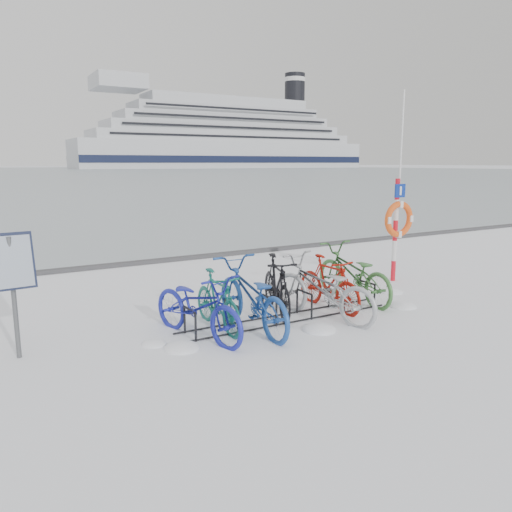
{
  "coord_description": "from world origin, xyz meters",
  "views": [
    {
      "loc": [
        -4.6,
        -6.9,
        2.67
      ],
      "look_at": [
        -0.28,
        0.6,
        1.04
      ],
      "focal_mm": 35.0,
      "sensor_mm": 36.0,
      "label": 1
    }
  ],
  "objects_px": {
    "bike_rack": "(287,309)",
    "cruise_ferry": "(225,141)",
    "info_board": "(11,269)",
    "lifebuoy_station": "(398,219)"
  },
  "relations": [
    {
      "from": "lifebuoy_station",
      "to": "cruise_ferry",
      "type": "distance_m",
      "value": 242.39
    },
    {
      "from": "bike_rack",
      "to": "info_board",
      "type": "distance_m",
      "value": 4.34
    },
    {
      "from": "info_board",
      "to": "lifebuoy_station",
      "type": "relative_size",
      "value": 0.42
    },
    {
      "from": "bike_rack",
      "to": "lifebuoy_station",
      "type": "xyz_separation_m",
      "value": [
        3.71,
        1.13,
        1.24
      ]
    },
    {
      "from": "bike_rack",
      "to": "cruise_ferry",
      "type": "height_order",
      "value": "cruise_ferry"
    },
    {
      "from": "bike_rack",
      "to": "cruise_ferry",
      "type": "distance_m",
      "value": 245.09
    },
    {
      "from": "bike_rack",
      "to": "cruise_ferry",
      "type": "bearing_deg",
      "value": 63.71
    },
    {
      "from": "info_board",
      "to": "lifebuoy_station",
      "type": "xyz_separation_m",
      "value": [
        7.89,
        0.73,
        0.15
      ]
    },
    {
      "from": "bike_rack",
      "to": "cruise_ferry",
      "type": "xyz_separation_m",
      "value": [
        108.42,
        219.42,
        13.03
      ]
    },
    {
      "from": "cruise_ferry",
      "to": "bike_rack",
      "type": "bearing_deg",
      "value": -116.29
    }
  ]
}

